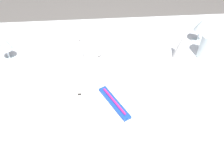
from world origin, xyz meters
TOP-DOWN VIEW (x-y plane):
  - ground_plane at (0.00, 0.00)m, footprint 6.00×6.00m
  - dining_table at (0.00, 0.00)m, footprint 1.80×1.11m
  - dinner_plate at (0.01, -0.22)m, footprint 0.26×0.26m
  - toothbrush_package at (0.01, -0.22)m, footprint 0.13×0.20m
  - fork_outer at (-0.15, -0.20)m, footprint 0.02×0.22m
  - dinner_knife at (0.16, -0.21)m, footprint 0.02×0.21m
  - spoon_soup at (0.20, -0.17)m, footprint 0.03×0.22m
  - saucer_left at (-0.21, 0.27)m, footprint 0.12×0.12m
  - coffee_cup_left at (-0.20, 0.27)m, footprint 0.11×0.08m
  - saucer_right at (-0.09, 0.11)m, footprint 0.12×0.12m
  - coffee_cup_right at (-0.09, 0.11)m, footprint 0.10×0.07m
  - wine_glass_centre at (-0.53, 0.16)m, footprint 0.07×0.07m
  - wine_glass_left at (0.54, 0.24)m, footprint 0.08×0.08m
  - drink_tumbler at (0.52, 0.10)m, footprint 0.07×0.07m
  - napkin_folded at (0.39, 0.10)m, footprint 0.08×0.08m

SIDE VIEW (x-z plane):
  - ground_plane at x=0.00m, z-range 0.00..0.00m
  - dining_table at x=0.00m, z-range 0.29..1.03m
  - spoon_soup at x=0.20m, z-range 0.74..0.75m
  - fork_outer at x=-0.15m, z-range 0.74..0.74m
  - dinner_knife at x=0.16m, z-range 0.74..0.74m
  - saucer_left at x=-0.21m, z-range 0.74..0.75m
  - saucer_right at x=-0.09m, z-range 0.74..0.75m
  - dinner_plate at x=0.01m, z-range 0.74..0.76m
  - toothbrush_package at x=0.01m, z-range 0.75..0.78m
  - coffee_cup_left at x=-0.20m, z-range 0.75..0.81m
  - coffee_cup_right at x=-0.09m, z-range 0.75..0.82m
  - drink_tumbler at x=0.52m, z-range 0.73..0.86m
  - napkin_folded at x=0.39m, z-range 0.74..0.91m
  - wine_glass_centre at x=-0.53m, z-range 0.77..0.91m
  - wine_glass_left at x=0.54m, z-range 0.77..0.92m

